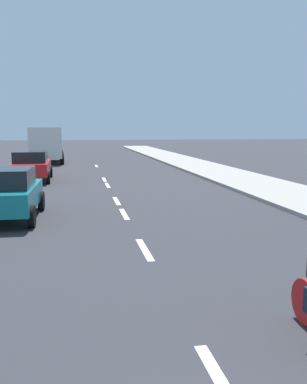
% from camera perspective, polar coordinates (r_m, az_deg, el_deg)
% --- Properties ---
extents(ground_plane, '(160.00, 160.00, 0.00)m').
position_cam_1_polar(ground_plane, '(21.28, -6.24, 1.05)').
color(ground_plane, '#2D2D33').
extents(sidewalk_strip, '(3.60, 80.00, 0.14)m').
position_cam_1_polar(sidewalk_strip, '(24.76, 10.11, 2.18)').
color(sidewalk_strip, '#9E998E').
rests_on(sidewalk_strip, ground).
extents(lane_stripe_2, '(0.16, 1.80, 0.01)m').
position_cam_1_polar(lane_stripe_2, '(9.87, -1.20, -7.66)').
color(lane_stripe_2, white).
rests_on(lane_stripe_2, ground).
extents(lane_stripe_3, '(0.16, 1.80, 0.01)m').
position_cam_1_polar(lane_stripe_3, '(13.85, -3.94, -2.94)').
color(lane_stripe_3, white).
rests_on(lane_stripe_3, ground).
extents(lane_stripe_4, '(0.16, 1.80, 0.01)m').
position_cam_1_polar(lane_stripe_4, '(16.34, -4.95, -1.19)').
color(lane_stripe_4, white).
rests_on(lane_stripe_4, ground).
extents(lane_stripe_5, '(0.16, 1.80, 0.01)m').
position_cam_1_polar(lane_stripe_5, '(20.85, -6.15, 0.90)').
color(lane_stripe_5, white).
rests_on(lane_stripe_5, ground).
extents(lane_stripe_6, '(0.16, 1.80, 0.01)m').
position_cam_1_polar(lane_stripe_6, '(23.20, -6.59, 1.67)').
color(lane_stripe_6, white).
rests_on(lane_stripe_6, ground).
extents(lane_stripe_7, '(0.16, 1.80, 0.01)m').
position_cam_1_polar(lane_stripe_7, '(31.55, -7.62, 3.46)').
color(lane_stripe_7, white).
rests_on(lane_stripe_7, ground).
extents(parked_car_teal, '(1.87, 3.85, 1.57)m').
position_cam_1_polar(parked_car_teal, '(13.63, -18.74, -0.03)').
color(parked_car_teal, '#14727A').
rests_on(parked_car_teal, ground).
extents(parked_car_red, '(2.04, 4.36, 1.57)m').
position_cam_1_polar(parked_car_red, '(23.33, -16.00, 3.50)').
color(parked_car_red, red).
rests_on(parked_car_red, ground).
extents(delivery_truck, '(2.88, 6.34, 2.80)m').
position_cam_1_polar(delivery_truck, '(35.15, -14.16, 6.24)').
color(delivery_truck, maroon).
rests_on(delivery_truck, ground).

